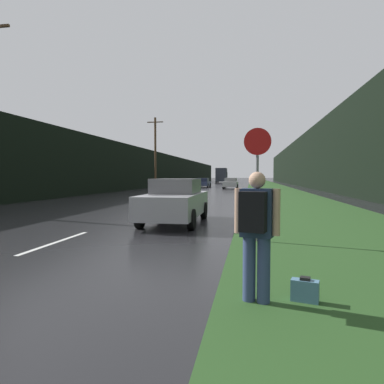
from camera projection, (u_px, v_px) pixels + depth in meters
name	position (u px, v px, depth m)	size (l,w,h in m)	color
grass_verge	(273.00, 190.00, 40.23)	(6.00, 240.00, 0.02)	#26471E
lane_stripe_b	(57.00, 242.00, 8.51)	(0.12, 3.00, 0.01)	silver
lane_stripe_c	(144.00, 212.00, 15.40)	(0.12, 3.00, 0.01)	silver
lane_stripe_d	(177.00, 201.00, 22.29)	(0.12, 3.00, 0.01)	silver
lane_stripe_e	(194.00, 195.00, 29.18)	(0.12, 3.00, 0.01)	silver
treeline_far_side	(153.00, 169.00, 52.95)	(2.00, 140.00, 5.34)	black
treeline_near_side	(312.00, 160.00, 48.87)	(2.00, 140.00, 7.89)	black
utility_pole_far	(155.00, 153.00, 37.95)	(1.80, 0.24, 8.11)	#4C3823
stop_sign	(257.00, 172.00, 8.49)	(0.67, 0.07, 2.84)	slate
hitchhiker_with_backpack	(256.00, 229.00, 4.36)	(0.58, 0.48, 1.70)	navy
suitcase	(305.00, 291.00, 4.44)	(0.37, 0.24, 0.34)	teal
car_passing_near	(175.00, 201.00, 11.98)	(1.86, 4.43, 1.55)	#9E9EA3
car_passing_far	(231.00, 183.00, 44.19)	(1.87, 4.12, 1.41)	#BCBCBC
car_oncoming	(203.00, 183.00, 49.41)	(2.02, 4.48, 1.35)	#2D3856
delivery_truck	(222.00, 175.00, 81.11)	(2.51, 7.07, 3.48)	black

